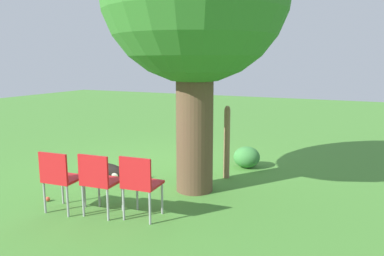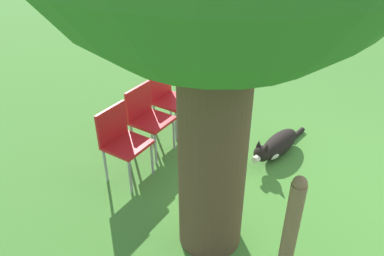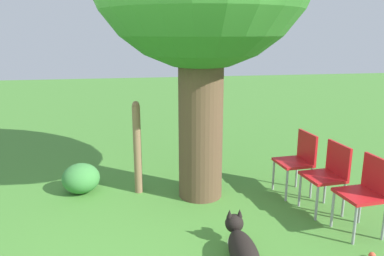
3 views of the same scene
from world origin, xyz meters
TOP-DOWN VIEW (x-y plane):
  - ground_plane at (0.00, 0.00)m, footprint 30.00×30.00m
  - dog at (0.75, -0.65)m, footprint 0.30×1.26m
  - fence_post at (-0.18, 1.18)m, footprint 0.11×0.11m
  - red_chair_0 at (2.22, -0.33)m, footprint 0.45×0.47m
  - red_chair_1 at (2.09, 0.22)m, footprint 0.45×0.47m
  - red_chair_2 at (1.96, 0.77)m, footprint 0.45×0.47m
  - tennis_ball at (2.02, -0.81)m, footprint 0.07×0.07m
  - low_shrub at (-0.96, 1.31)m, footprint 0.51×0.51m

SIDE VIEW (x-z plane):
  - ground_plane at x=0.00m, z-range 0.00..0.00m
  - tennis_ball at x=2.02m, z-range 0.00..0.07m
  - dog at x=0.75m, z-range -0.05..0.33m
  - low_shrub at x=-0.96m, z-range 0.00..0.41m
  - red_chair_0 at x=2.22m, z-range 0.08..0.94m
  - red_chair_1 at x=2.09m, z-range 0.08..0.94m
  - red_chair_2 at x=1.96m, z-range 0.08..0.94m
  - fence_post at x=-0.18m, z-range 0.01..1.29m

